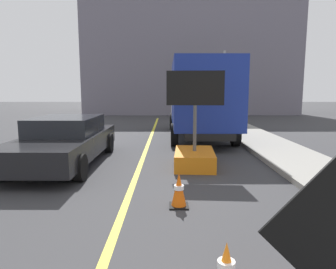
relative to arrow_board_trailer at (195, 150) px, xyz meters
name	(u,v)px	position (x,y,z in m)	size (l,w,h in m)	color
lane_center_stripe	(127,199)	(-1.57, -2.66, -0.48)	(0.14, 36.00, 0.01)	yellow
arrow_board_trailer	(195,150)	(0.00, 0.00, 0.00)	(1.60, 1.86, 2.70)	orange
box_truck	(200,98)	(0.68, 5.30, 1.35)	(2.69, 7.84, 3.37)	black
pickup_car	(65,140)	(-3.81, 0.34, 0.22)	(2.16, 5.21, 1.38)	black
highway_guide_sign	(213,73)	(2.50, 13.60, 2.94)	(2.79, 0.18, 5.00)	gray
far_building_block	(189,58)	(1.34, 22.28, 4.89)	(19.49, 8.25, 10.75)	slate
traffic_cone_near_sign	(226,269)	(-0.14, -5.48, -0.19)	(0.36, 0.36, 0.59)	black
traffic_cone_mid_lane	(179,190)	(-0.55, -3.04, -0.16)	(0.36, 0.36, 0.66)	black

